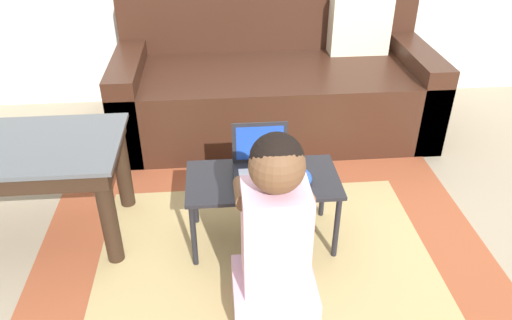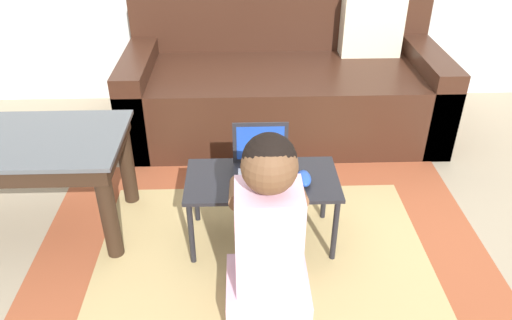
{
  "view_description": "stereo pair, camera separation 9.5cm",
  "coord_description": "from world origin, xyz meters",
  "px_view_note": "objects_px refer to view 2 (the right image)",
  "views": [
    {
      "loc": [
        -0.13,
        -1.62,
        1.49
      ],
      "look_at": [
        0.02,
        0.14,
        0.39
      ],
      "focal_mm": 35.0,
      "sensor_mm": 36.0,
      "label": 1
    },
    {
      "loc": [
        -0.04,
        -1.63,
        1.49
      ],
      "look_at": [
        0.02,
        0.14,
        0.39
      ],
      "focal_mm": 35.0,
      "sensor_mm": 36.0,
      "label": 2
    }
  ],
  "objects_px": {
    "computer_mouse": "(304,178)",
    "person_seated": "(268,236)",
    "laptop_desk": "(262,186)",
    "coffee_table": "(13,155)",
    "laptop": "(261,168)",
    "couch": "(284,85)"
  },
  "relations": [
    {
      "from": "computer_mouse",
      "to": "person_seated",
      "type": "bearing_deg",
      "value": -115.07
    },
    {
      "from": "laptop_desk",
      "to": "coffee_table",
      "type": "bearing_deg",
      "value": 173.68
    },
    {
      "from": "laptop_desk",
      "to": "computer_mouse",
      "type": "xyz_separation_m",
      "value": [
        0.17,
        -0.04,
        0.06
      ]
    },
    {
      "from": "computer_mouse",
      "to": "laptop",
      "type": "bearing_deg",
      "value": 160.64
    },
    {
      "from": "coffee_table",
      "to": "computer_mouse",
      "type": "distance_m",
      "value": 1.23
    },
    {
      "from": "laptop",
      "to": "person_seated",
      "type": "relative_size",
      "value": 0.31
    },
    {
      "from": "laptop",
      "to": "couch",
      "type": "bearing_deg",
      "value": 80.21
    },
    {
      "from": "coffee_table",
      "to": "couch",
      "type": "bearing_deg",
      "value": 38.64
    },
    {
      "from": "couch",
      "to": "laptop",
      "type": "xyz_separation_m",
      "value": [
        -0.19,
        -1.08,
        0.09
      ]
    },
    {
      "from": "laptop_desk",
      "to": "person_seated",
      "type": "distance_m",
      "value": 0.4
    },
    {
      "from": "couch",
      "to": "person_seated",
      "type": "relative_size",
      "value": 2.45
    },
    {
      "from": "coffee_table",
      "to": "person_seated",
      "type": "xyz_separation_m",
      "value": [
        1.06,
        -0.51,
        -0.04
      ]
    },
    {
      "from": "laptop_desk",
      "to": "laptop",
      "type": "bearing_deg",
      "value": 98.56
    },
    {
      "from": "coffee_table",
      "to": "laptop_desk",
      "type": "xyz_separation_m",
      "value": [
        1.05,
        -0.12,
        -0.1
      ]
    },
    {
      "from": "laptop",
      "to": "coffee_table",
      "type": "bearing_deg",
      "value": 175.04
    },
    {
      "from": "couch",
      "to": "laptop_desk",
      "type": "distance_m",
      "value": 1.12
    },
    {
      "from": "coffee_table",
      "to": "computer_mouse",
      "type": "height_order",
      "value": "coffee_table"
    },
    {
      "from": "coffee_table",
      "to": "laptop",
      "type": "xyz_separation_m",
      "value": [
        1.05,
        -0.09,
        -0.03
      ]
    },
    {
      "from": "couch",
      "to": "laptop_desk",
      "type": "xyz_separation_m",
      "value": [
        -0.18,
        -1.1,
        0.02
      ]
    },
    {
      "from": "couch",
      "to": "computer_mouse",
      "type": "bearing_deg",
      "value": -90.62
    },
    {
      "from": "coffee_table",
      "to": "laptop",
      "type": "height_order",
      "value": "laptop"
    },
    {
      "from": "coffee_table",
      "to": "person_seated",
      "type": "distance_m",
      "value": 1.17
    }
  ]
}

